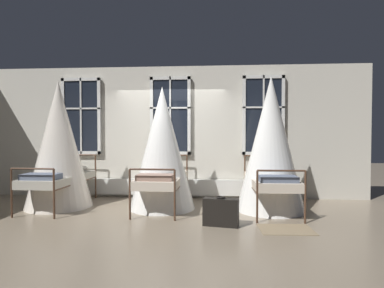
{
  "coord_description": "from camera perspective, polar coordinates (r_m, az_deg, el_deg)",
  "views": [
    {
      "loc": [
        1.02,
        -6.07,
        1.44
      ],
      "look_at": [
        0.58,
        0.01,
        1.27
      ],
      "focal_mm": 29.1,
      "sensor_mm": 36.0,
      "label": 1
    }
  ],
  "objects": [
    {
      "name": "rug_third",
      "position": [
        5.13,
        16.87,
        -14.76
      ],
      "size": [
        0.82,
        0.59,
        0.01
      ],
      "primitive_type": "cube",
      "rotation": [
        0.0,
        0.0,
        0.04
      ],
      "color": "#8E7A5B",
      "rests_on": "ground"
    },
    {
      "name": "cot_first",
      "position": [
        6.81,
        -23.23,
        -0.35
      ],
      "size": [
        1.3,
        1.84,
        2.54
      ],
      "rotation": [
        0.0,
        0.0,
        1.55
      ],
      "color": "#4C3323",
      "rests_on": "ground"
    },
    {
      "name": "back_wall_with_windows",
      "position": [
        7.29,
        -3.87,
        2.19
      ],
      "size": [
        8.98,
        0.1,
        3.04
      ],
      "primitive_type": "cube",
      "color": "beige",
      "rests_on": "ground"
    },
    {
      "name": "ground",
      "position": [
        6.32,
        -5.32,
        -11.6
      ],
      "size": [
        21.31,
        21.31,
        0.0
      ],
      "primitive_type": "plane",
      "color": "gray"
    },
    {
      "name": "cot_second",
      "position": [
        6.18,
        -5.48,
        -1.04
      ],
      "size": [
        1.3,
        1.84,
        2.4
      ],
      "rotation": [
        0.0,
        0.0,
        1.54
      ],
      "color": "#4C3323",
      "rests_on": "ground"
    },
    {
      "name": "suitcase_dark",
      "position": [
        5.09,
        5.31,
        -12.29
      ],
      "size": [
        0.59,
        0.31,
        0.47
      ],
      "rotation": [
        0.0,
        0.0,
        -0.19
      ],
      "color": "black",
      "rests_on": "ground"
    },
    {
      "name": "window_bank",
      "position": [
        7.18,
        -4.0,
        -1.48
      ],
      "size": [
        5.16,
        0.1,
        2.72
      ],
      "color": "black",
      "rests_on": "ground"
    },
    {
      "name": "cot_third",
      "position": [
        6.15,
        14.22,
        -0.26
      ],
      "size": [
        1.3,
        1.84,
        2.59
      ],
      "rotation": [
        0.0,
        0.0,
        1.59
      ],
      "color": "#4C3323",
      "rests_on": "ground"
    }
  ]
}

